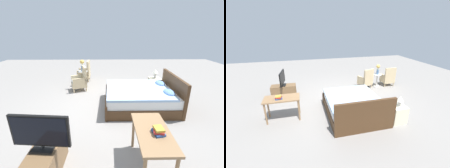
% 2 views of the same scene
% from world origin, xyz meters
% --- Properties ---
extents(ground_plane, '(16.00, 16.00, 0.00)m').
position_xyz_m(ground_plane, '(0.00, 0.00, 0.00)').
color(ground_plane, gray).
extents(bed, '(1.73, 2.05, 0.96)m').
position_xyz_m(bed, '(-0.04, 1.10, 0.30)').
color(bed, '#472D19').
rests_on(bed, ground_plane).
extents(armchair_by_window_left, '(0.54, 0.54, 0.92)m').
position_xyz_m(armchair_by_window_left, '(-2.54, -0.96, 0.37)').
color(armchair_by_window_left, '#CCB284').
rests_on(armchair_by_window_left, ground_plane).
extents(armchair_by_window_right, '(0.69, 0.69, 0.92)m').
position_xyz_m(armchair_by_window_right, '(-1.39, -0.97, 0.37)').
color(armchair_by_window_right, '#CCB284').
rests_on(armchair_by_window_right, ground_plane).
extents(side_table, '(0.40, 0.40, 0.60)m').
position_xyz_m(side_table, '(-1.96, -0.96, 0.38)').
color(side_table, beige).
rests_on(side_table, ground_plane).
extents(flower_vase, '(0.17, 0.17, 0.48)m').
position_xyz_m(flower_vase, '(-1.96, -0.96, 0.90)').
color(flower_vase, '#4C709E').
rests_on(flower_vase, side_table).
extents(nightstand, '(0.44, 0.41, 0.53)m').
position_xyz_m(nightstand, '(-1.19, 1.83, 0.27)').
color(nightstand, beige).
rests_on(nightstand, ground_plane).
extents(table_lamp, '(0.22, 0.22, 0.33)m').
position_xyz_m(table_lamp, '(-1.19, 1.83, 0.75)').
color(table_lamp, silver).
rests_on(table_lamp, nightstand).
extents(tv_stand, '(0.96, 0.40, 0.50)m').
position_xyz_m(tv_stand, '(2.28, -0.84, 0.25)').
color(tv_stand, brown).
rests_on(tv_stand, ground_plane).
extents(tv_flatscreen, '(0.23, 0.86, 0.58)m').
position_xyz_m(tv_flatscreen, '(2.28, -0.84, 0.80)').
color(tv_flatscreen, black).
rests_on(tv_flatscreen, tv_stand).
extents(vanity_desk, '(1.04, 0.52, 0.73)m').
position_xyz_m(vanity_desk, '(2.16, 0.81, 0.62)').
color(vanity_desk, '#8E6B47').
rests_on(vanity_desk, ground_plane).
extents(book_stack, '(0.22, 0.18, 0.10)m').
position_xyz_m(book_stack, '(2.23, 0.88, 0.78)').
color(book_stack, '#284C8E').
rests_on(book_stack, vanity_desk).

